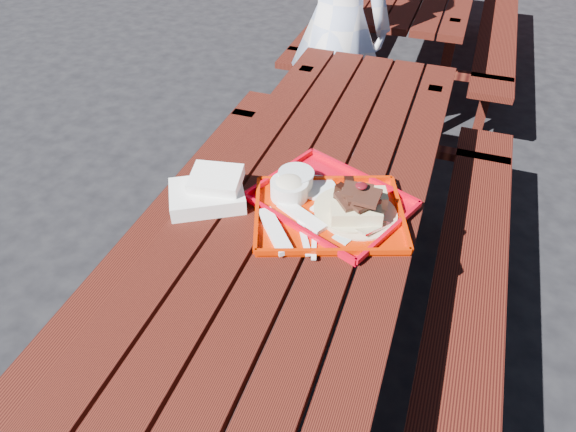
% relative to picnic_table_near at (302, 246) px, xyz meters
% --- Properties ---
extents(ground, '(60.00, 60.00, 0.00)m').
position_rel_picnic_table_near_xyz_m(ground, '(0.00, 0.00, -0.56)').
color(ground, black).
rests_on(ground, ground).
extents(picnic_table_near, '(1.41, 2.40, 0.75)m').
position_rel_picnic_table_near_xyz_m(picnic_table_near, '(0.00, 0.00, 0.00)').
color(picnic_table_near, '#46160D').
rests_on(picnic_table_near, ground).
extents(near_tray, '(0.55, 0.49, 0.14)m').
position_rel_picnic_table_near_xyz_m(near_tray, '(0.09, -0.02, 0.22)').
color(near_tray, '#C12000').
rests_on(near_tray, picnic_table_near).
extents(far_tray, '(0.56, 0.50, 0.08)m').
position_rel_picnic_table_near_xyz_m(far_tray, '(0.08, 0.02, 0.21)').
color(far_tray, '#C10014').
rests_on(far_tray, picnic_table_near).
extents(white_cloth, '(0.29, 0.27, 0.10)m').
position_rel_picnic_table_near_xyz_m(white_cloth, '(-0.29, -0.09, 0.23)').
color(white_cloth, white).
rests_on(white_cloth, picnic_table_near).
extents(person, '(0.62, 0.45, 1.59)m').
position_rel_picnic_table_near_xyz_m(person, '(-0.28, 1.45, 0.23)').
color(person, '#B7C9F5').
rests_on(person, ground).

